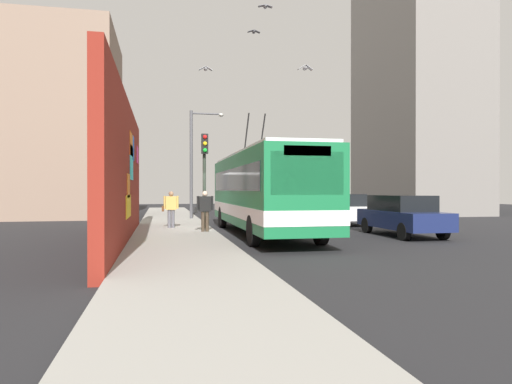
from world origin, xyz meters
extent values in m
plane|color=#232326|center=(0.00, 0.00, 0.00)|extent=(80.00, 80.00, 0.00)
cube|color=#9E9B93|center=(0.00, 1.60, 0.07)|extent=(48.00, 3.20, 0.15)
cube|color=maroon|center=(-3.87, 3.35, 2.35)|extent=(14.26, 0.30, 4.70)
cube|color=orange|center=(-3.05, 3.19, 3.39)|extent=(1.47, 0.02, 0.81)
cube|color=yellow|center=(-4.53, 3.19, 1.27)|extent=(2.16, 0.02, 0.73)
cube|color=#33D8E5|center=(-2.90, 3.19, 2.75)|extent=(1.71, 0.02, 1.21)
cube|color=orange|center=(-4.52, 3.19, 1.92)|extent=(1.24, 0.02, 0.76)
cube|color=blue|center=(-1.84, 3.19, 3.36)|extent=(0.90, 0.02, 0.91)
cube|color=#F2338C|center=(1.43, 3.19, 3.34)|extent=(1.47, 0.02, 0.73)
cube|color=gray|center=(13.03, 9.20, 6.11)|extent=(9.27, 8.21, 12.23)
cube|color=black|center=(13.03, 5.07, 4.40)|extent=(7.88, 0.04, 1.10)
cube|color=black|center=(13.03, 5.07, 7.60)|extent=(7.88, 0.04, 1.10)
cube|color=gray|center=(12.55, -17.00, 9.81)|extent=(10.44, 6.18, 19.62)
cube|color=black|center=(12.55, -20.11, 4.40)|extent=(8.87, 0.04, 1.10)
cube|color=black|center=(12.55, -20.11, 7.60)|extent=(8.87, 0.04, 1.10)
cube|color=black|center=(12.55, -20.11, 10.80)|extent=(8.87, 0.04, 1.10)
cube|color=black|center=(12.55, -20.11, 14.00)|extent=(8.87, 0.04, 1.10)
cube|color=#19723F|center=(-1.85, -1.80, 1.79)|extent=(11.65, 2.48, 2.68)
cube|color=silver|center=(-1.85, -1.80, 3.19)|extent=(11.19, 2.28, 0.12)
cube|color=white|center=(-1.85, -1.80, 1.00)|extent=(11.67, 2.50, 0.44)
cube|color=black|center=(-7.65, -1.80, 2.26)|extent=(0.04, 2.11, 1.20)
cube|color=black|center=(-1.85, -1.80, 2.19)|extent=(10.72, 2.51, 0.86)
cube|color=orange|center=(-7.64, -1.80, 2.88)|extent=(0.06, 1.36, 0.28)
cylinder|color=black|center=(-0.10, -2.15, 4.03)|extent=(1.43, 0.06, 2.00)
cylinder|color=black|center=(-0.10, -1.45, 4.03)|extent=(1.43, 0.06, 2.00)
cylinder|color=black|center=(-5.58, -2.92, 0.50)|extent=(1.00, 0.28, 1.00)
cylinder|color=black|center=(-5.58, -0.68, 0.50)|extent=(1.00, 0.28, 1.00)
cylinder|color=black|center=(1.88, -2.92, 0.50)|extent=(1.00, 0.28, 1.00)
cylinder|color=black|center=(1.88, -0.68, 0.50)|extent=(1.00, 0.28, 1.00)
cube|color=navy|center=(-3.43, -7.00, 0.65)|extent=(4.56, 1.73, 0.66)
cube|color=black|center=(-3.34, -7.00, 1.28)|extent=(2.74, 1.56, 0.60)
cylinder|color=black|center=(-4.94, -7.76, 0.32)|extent=(0.64, 0.22, 0.64)
cylinder|color=black|center=(-4.94, -6.24, 0.32)|extent=(0.64, 0.22, 0.64)
cylinder|color=black|center=(-1.93, -7.76, 0.32)|extent=(0.64, 0.22, 0.64)
cylinder|color=black|center=(-1.93, -6.24, 0.32)|extent=(0.64, 0.22, 0.64)
cube|color=white|center=(2.74, -7.00, 0.65)|extent=(4.61, 1.81, 0.66)
cube|color=black|center=(2.83, -7.00, 1.28)|extent=(2.77, 1.63, 0.60)
cylinder|color=black|center=(1.22, -7.81, 0.32)|extent=(0.64, 0.22, 0.64)
cylinder|color=black|center=(1.22, -6.19, 0.32)|extent=(0.64, 0.22, 0.64)
cylinder|color=black|center=(4.26, -7.81, 0.32)|extent=(0.64, 0.22, 0.64)
cylinder|color=black|center=(4.26, -6.19, 0.32)|extent=(0.64, 0.22, 0.64)
cube|color=black|center=(8.02, -7.00, 0.65)|extent=(4.78, 1.84, 0.66)
cube|color=black|center=(8.11, -7.00, 1.28)|extent=(2.87, 1.66, 0.60)
cylinder|color=black|center=(6.44, -7.82, 0.32)|extent=(0.64, 0.22, 0.64)
cylinder|color=black|center=(6.44, -6.18, 0.32)|extent=(0.64, 0.22, 0.64)
cylinder|color=black|center=(9.59, -7.82, 0.32)|extent=(0.64, 0.22, 0.64)
cylinder|color=black|center=(9.59, -6.18, 0.32)|extent=(0.64, 0.22, 0.64)
cylinder|color=#3F3326|center=(-1.63, 0.39, 0.55)|extent=(0.14, 0.14, 0.79)
cylinder|color=#3F3326|center=(-1.63, 0.55, 0.55)|extent=(0.14, 0.14, 0.79)
cube|color=black|center=(-1.63, 0.47, 1.24)|extent=(0.22, 0.46, 0.59)
cylinder|color=black|center=(-1.63, 0.19, 1.27)|extent=(0.09, 0.09, 0.56)
cylinder|color=black|center=(-1.63, 0.75, 1.27)|extent=(0.09, 0.09, 0.56)
sphere|color=beige|center=(-1.63, 0.47, 1.64)|extent=(0.21, 0.21, 0.21)
cube|color=black|center=(-1.63, 0.82, 0.99)|extent=(0.14, 0.10, 0.24)
cylinder|color=#595960|center=(0.54, 1.66, 0.54)|extent=(0.14, 0.14, 0.78)
cylinder|color=#595960|center=(0.54, 1.81, 0.54)|extent=(0.14, 0.14, 0.78)
cube|color=gold|center=(0.54, 1.73, 1.22)|extent=(0.22, 0.46, 0.59)
cylinder|color=gold|center=(0.54, 1.46, 1.25)|extent=(0.09, 0.09, 0.56)
cylinder|color=gold|center=(0.54, 2.01, 1.25)|extent=(0.09, 0.09, 0.56)
sphere|color=#936B4C|center=(0.54, 1.73, 1.62)|extent=(0.21, 0.21, 0.21)
cube|color=#593319|center=(0.54, 2.08, 0.98)|extent=(0.14, 0.10, 0.24)
cylinder|color=#2D382D|center=(-0.04, 0.35, 2.17)|extent=(0.14, 0.14, 4.04)
cube|color=black|center=(-0.26, 0.35, 3.74)|extent=(0.20, 0.28, 0.84)
sphere|color=red|center=(-0.37, 0.35, 4.02)|extent=(0.18, 0.18, 0.18)
sphere|color=yellow|center=(-0.37, 0.35, 3.74)|extent=(0.18, 0.18, 0.18)
sphere|color=green|center=(-0.37, 0.35, 3.46)|extent=(0.18, 0.18, 0.18)
cylinder|color=#4C4C51|center=(7.02, 0.45, 3.25)|extent=(0.18, 0.18, 6.20)
cylinder|color=#4C4C51|center=(7.02, -0.41, 6.20)|extent=(0.10, 1.72, 0.10)
ellipsoid|color=silver|center=(7.02, -1.27, 6.15)|extent=(0.44, 0.28, 0.20)
ellipsoid|color=gray|center=(-1.60, 0.44, 6.54)|extent=(0.32, 0.14, 0.12)
cube|color=gray|center=(-1.60, 0.30, 6.57)|extent=(0.20, 0.26, 0.15)
cube|color=gray|center=(-1.60, 0.58, 6.57)|extent=(0.20, 0.26, 0.15)
ellipsoid|color=slate|center=(-2.28, -1.82, 8.91)|extent=(0.32, 0.14, 0.12)
cube|color=slate|center=(-2.28, -1.96, 8.94)|extent=(0.20, 0.28, 0.08)
cube|color=slate|center=(-2.28, -1.68, 8.94)|extent=(0.20, 0.28, 0.08)
ellipsoid|color=gray|center=(-4.48, -2.74, 6.01)|extent=(0.32, 0.14, 0.12)
cube|color=gray|center=(-4.48, -2.88, 6.04)|extent=(0.20, 0.24, 0.17)
cube|color=gray|center=(-4.48, -2.60, 6.04)|extent=(0.20, 0.24, 0.17)
ellipsoid|color=#47474C|center=(0.23, -1.86, 8.77)|extent=(0.32, 0.14, 0.12)
cube|color=#47474C|center=(0.23, -2.00, 8.80)|extent=(0.20, 0.27, 0.11)
cube|color=#47474C|center=(0.23, -1.72, 8.80)|extent=(0.20, 0.27, 0.11)
camera|label=1|loc=(-19.99, 2.18, 1.80)|focal=32.74mm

